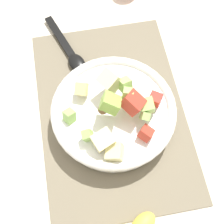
# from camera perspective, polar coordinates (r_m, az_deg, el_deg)

# --- Properties ---
(ground_plane) EXTENTS (2.40, 2.40, 0.00)m
(ground_plane) POSITION_cam_1_polar(r_m,az_deg,el_deg) (0.74, -0.01, -0.05)
(ground_plane) COLOR silver
(placemat) EXTENTS (0.47, 0.32, 0.01)m
(placemat) POSITION_cam_1_polar(r_m,az_deg,el_deg) (0.73, -0.01, 0.05)
(placemat) COLOR #756B56
(placemat) RESTS_ON ground_plane
(salad_bowl) EXTENTS (0.26, 0.26, 0.12)m
(salad_bowl) POSITION_cam_1_polar(r_m,az_deg,el_deg) (0.69, 0.06, -0.19)
(salad_bowl) COLOR white
(salad_bowl) RESTS_ON placemat
(serving_spoon) EXTENTS (0.19, 0.09, 0.01)m
(serving_spoon) POSITION_cam_1_polar(r_m,az_deg,el_deg) (0.81, -7.22, 10.13)
(serving_spoon) COLOR black
(serving_spoon) RESTS_ON placemat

